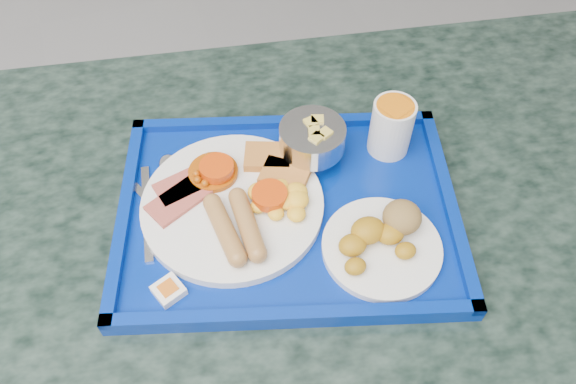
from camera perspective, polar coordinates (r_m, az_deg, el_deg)
The scene contains 9 objects.
table at distance 1.00m, azimuth 1.65°, elevation -9.88°, with size 1.41×1.06×0.80m.
tray at distance 0.83m, azimuth -0.00°, elevation -1.96°, with size 0.57×0.49×0.03m.
main_plate at distance 0.82m, azimuth -5.07°, elevation -0.88°, with size 0.27×0.27×0.04m.
bread_plate at distance 0.78m, azimuth 9.65°, elevation -4.73°, with size 0.17×0.17×0.05m.
fruit_bowl at distance 0.85m, azimuth 2.49°, elevation 5.43°, with size 0.10×0.10×0.07m.
juice_cup at distance 0.88m, azimuth 10.47°, elevation 6.62°, with size 0.06×0.06×0.09m.
spoon at distance 0.87m, azimuth -12.27°, elevation 1.43°, with size 0.08×0.18×0.01m.
knife at distance 0.84m, azimuth -14.13°, elevation -1.98°, with size 0.01×0.17×0.00m, color silver.
jam_packet at distance 0.76m, azimuth -12.04°, elevation -9.74°, with size 0.05×0.05×0.01m.
Camera 1 is at (1.00, 0.36, 1.49)m, focal length 35.00 mm.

